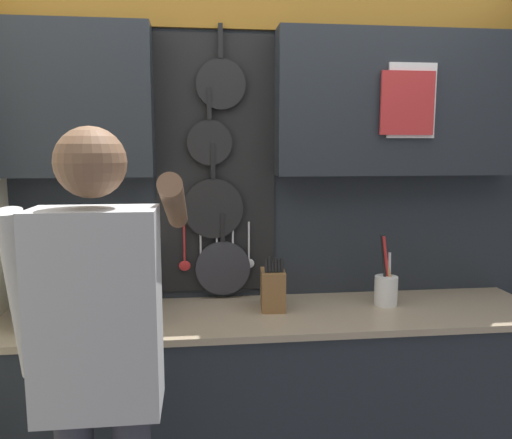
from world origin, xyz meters
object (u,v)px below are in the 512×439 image
at_px(utensil_crock, 386,288).
at_px(person, 100,351).
at_px(microwave, 93,283).
at_px(knife_block, 273,289).

height_order(utensil_crock, person, person).
bearing_deg(person, utensil_crock, 30.17).
bearing_deg(person, microwave, 103.08).
relative_size(knife_block, person, 0.15).
height_order(microwave, person, person).
bearing_deg(utensil_crock, microwave, -179.92).
bearing_deg(microwave, knife_block, 0.04).
relative_size(microwave, person, 0.31).
distance_m(knife_block, utensil_crock, 0.55).
bearing_deg(knife_block, person, -133.09).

